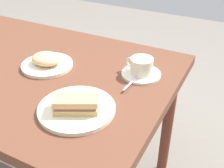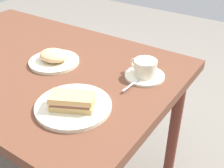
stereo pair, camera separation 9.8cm
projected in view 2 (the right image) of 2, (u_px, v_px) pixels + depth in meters
dining_table at (33, 73)px, 1.25m from camera, size 1.27×0.82×0.71m
sandwich_plate at (73, 106)px, 0.91m from camera, size 0.25×0.25×0.01m
sandwich_front at (72, 101)px, 0.88m from camera, size 0.15×0.12×0.05m
coffee_saucer at (145, 76)px, 1.08m from camera, size 0.15×0.15×0.01m
coffee_cup at (145, 67)px, 1.06m from camera, size 0.12×0.09×0.06m
spoon at (133, 83)px, 1.02m from camera, size 0.02×0.10×0.01m
side_plate at (54, 62)px, 1.17m from camera, size 0.21×0.21×0.01m
side_food_pile at (53, 55)px, 1.16m from camera, size 0.13×0.10×0.04m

